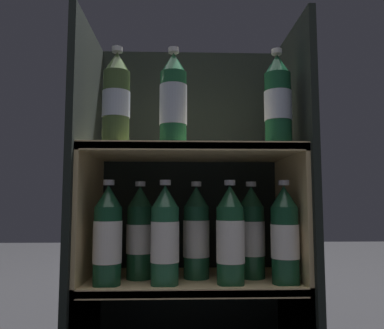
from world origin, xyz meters
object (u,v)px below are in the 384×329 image
Objects in this scene: bottle_upper_front_1 at (173,101)px; bottle_lower_front_2 at (230,237)px; bottle_lower_back_0 at (140,234)px; bottle_lower_front_1 at (165,237)px; bottle_upper_front_0 at (116,100)px; bottle_lower_front_0 at (108,237)px; bottle_lower_back_1 at (196,234)px; bottle_lower_front_3 at (285,236)px; bottle_upper_front_2 at (278,102)px; bottle_lower_back_2 at (252,234)px.

bottle_upper_front_1 reaches higher than bottle_lower_front_2.
bottle_lower_front_1 is at bearing -47.76° from bottle_lower_back_0.
bottle_lower_front_2 is at bearing 0.00° from bottle_upper_front_1.
bottle_lower_front_0 is (-0.02, 0.00, -0.38)m from bottle_upper_front_0.
bottle_upper_front_0 is 1.00× the size of bottle_lower_back_1.
bottle_lower_front_0 is 0.12m from bottle_lower_back_0.
bottle_lower_front_0 is 1.00× the size of bottle_lower_front_2.
bottle_lower_front_2 is 0.15m from bottle_lower_front_3.
bottle_upper_front_0 is 1.00× the size of bottle_lower_front_3.
bottle_lower_back_0 is (-0.10, 0.09, -0.38)m from bottle_upper_front_1.
bottle_lower_front_1 and bottle_lower_back_0 have the same top height.
bottle_lower_front_0 is 1.00× the size of bottle_lower_back_1.
bottle_lower_back_1 is at bearing 20.47° from bottle_upper_front_0.
bottle_upper_front_2 is at bearing -180.00° from bottle_lower_front_3.
bottle_lower_front_3 is at bearing 0.00° from bottle_upper_front_0.
bottle_upper_front_1 reaches higher than bottle_lower_front_0.
bottle_upper_front_0 reaches higher than bottle_lower_front_3.
bottle_lower_front_0 is at bearing -168.22° from bottle_lower_back_2.
bottle_lower_front_3 is at bearing 0.00° from bottle_upper_front_2.
bottle_lower_back_1 is (-0.09, 0.09, 0.00)m from bottle_lower_front_2.
bottle_lower_back_2 is (0.41, 0.09, 0.00)m from bottle_lower_front_0.
bottle_upper_front_2 is 1.00× the size of bottle_lower_back_0.
bottle_upper_front_1 is 0.41m from bottle_lower_front_2.
bottle_upper_front_2 is 0.50m from bottle_lower_front_1.
bottle_upper_front_2 is at bearing 0.00° from bottle_upper_front_0.
bottle_lower_front_3 is at bearing 0.00° from bottle_lower_front_1.
bottle_lower_back_2 is at bearing 48.52° from bottle_lower_front_2.
bottle_lower_front_2 is at bearing 0.00° from bottle_upper_front_0.
bottle_lower_front_1 is at bearing 180.00° from bottle_upper_front_1.
bottle_upper_front_2 is at bearing 0.00° from bottle_lower_front_0.
bottle_lower_front_0 and bottle_lower_back_0 have the same top height.
bottle_lower_front_2 is (0.34, 0.00, -0.00)m from bottle_lower_front_0.
bottle_upper_front_0 is 0.41m from bottle_lower_front_1.
bottle_lower_back_1 is 1.00× the size of bottle_lower_back_2.
bottle_upper_front_1 is 0.45m from bottle_lower_back_2.
bottle_upper_front_2 is at bearing 0.00° from bottle_upper_front_1.
bottle_lower_front_3 and bottle_lower_back_0 have the same top height.
bottle_lower_front_0 is 0.26m from bottle_lower_back_1.
bottle_lower_back_1 is at bearing 43.67° from bottle_lower_front_1.
bottle_upper_front_2 is (0.30, 0.00, 0.00)m from bottle_upper_front_1.
bottle_lower_back_1 is (0.23, 0.09, -0.38)m from bottle_upper_front_0.
bottle_lower_front_3 is at bearing -48.52° from bottle_lower_back_2.
bottle_upper_front_1 is 1.00× the size of bottle_lower_front_3.
bottle_upper_front_1 reaches higher than bottle_lower_front_1.
bottle_lower_front_0 is 0.42m from bottle_lower_back_2.
bottle_lower_front_2 is 0.11m from bottle_lower_back_2.
bottle_lower_back_0 is (0.06, 0.09, -0.38)m from bottle_upper_front_0.
bottle_lower_back_1 is (-0.24, 0.09, -0.00)m from bottle_lower_front_3.
bottle_upper_front_0 is 0.40m from bottle_lower_back_0.
bottle_upper_front_0 is at bearing 180.00° from bottle_lower_front_1.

